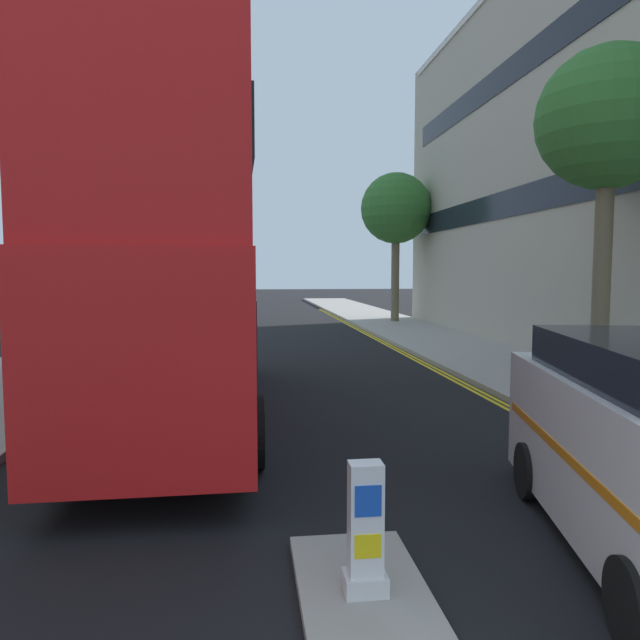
{
  "coord_description": "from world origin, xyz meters",
  "views": [
    {
      "loc": [
        -0.96,
        -0.71,
        2.78
      ],
      "look_at": [
        0.5,
        11.0,
        1.8
      ],
      "focal_mm": 33.03,
      "sensor_mm": 36.0,
      "label": 1
    }
  ],
  "objects": [
    {
      "name": "double_decker_bus_away",
      "position": [
        -2.19,
        10.79,
        3.03
      ],
      "size": [
        2.91,
        10.84,
        5.64
      ],
      "color": "red",
      "rests_on": "ground"
    },
    {
      "name": "sidewalk_left",
      "position": [
        -6.5,
        16.0,
        0.07
      ],
      "size": [
        4.0,
        80.0,
        0.14
      ],
      "primitive_type": "cube",
      "color": "#9E9991",
      "rests_on": "ground"
    },
    {
      "name": "keep_left_bollard",
      "position": [
        0.0,
        3.93,
        0.61
      ],
      "size": [
        0.36,
        0.28,
        1.11
      ],
      "color": "silver",
      "rests_on": "traffic_island"
    },
    {
      "name": "street_tree_mid",
      "position": [
        6.86,
        29.79,
        6.01
      ],
      "size": [
        3.69,
        3.69,
        7.78
      ],
      "color": "#6B6047",
      "rests_on": "sidewalk_right"
    },
    {
      "name": "traffic_island",
      "position": [
        0.0,
        3.93,
        0.05
      ],
      "size": [
        1.1,
        2.2,
        0.1
      ],
      "primitive_type": "cube",
      "color": "#9E9991",
      "rests_on": "ground"
    },
    {
      "name": "kerb_line_outer",
      "position": [
        4.4,
        14.0,
        0.0
      ],
      "size": [
        0.1,
        56.0,
        0.01
      ],
      "primitive_type": "cube",
      "color": "yellow",
      "rests_on": "ground"
    },
    {
      "name": "sidewalk_right",
      "position": [
        6.5,
        16.0,
        0.07
      ],
      "size": [
        4.0,
        80.0,
        0.14
      ],
      "primitive_type": "cube",
      "color": "#9E9991",
      "rests_on": "ground"
    },
    {
      "name": "street_tree_near",
      "position": [
        7.22,
        12.05,
        6.16
      ],
      "size": [
        3.21,
        3.21,
        7.71
      ],
      "color": "#6B6047",
      "rests_on": "sidewalk_right"
    },
    {
      "name": "kerb_line_inner",
      "position": [
        4.24,
        14.0,
        0.0
      ],
      "size": [
        0.1,
        56.0,
        0.01
      ],
      "primitive_type": "cube",
      "color": "yellow",
      "rests_on": "ground"
    }
  ]
}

